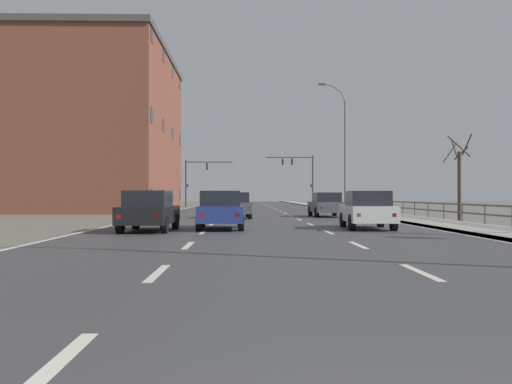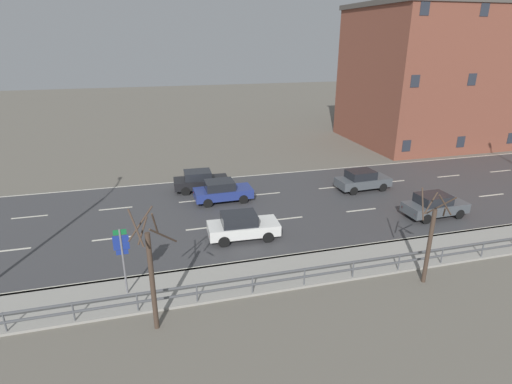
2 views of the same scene
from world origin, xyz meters
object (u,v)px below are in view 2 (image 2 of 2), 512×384
(highway_sign, at_px, (122,254))
(car_mid_centre, at_px, (362,180))
(car_far_left, at_px, (435,205))
(brick_building, at_px, (450,75))
(car_near_right, at_px, (222,191))
(car_distant, at_px, (242,226))
(car_near_left, at_px, (200,181))

(highway_sign, relative_size, car_mid_centre, 0.80)
(highway_sign, height_order, car_far_left, highway_sign)
(highway_sign, distance_m, brick_building, 41.70)
(car_near_right, distance_m, brick_building, 31.59)
(car_near_right, height_order, car_far_left, same)
(car_near_right, bearing_deg, car_mid_centre, 86.56)
(highway_sign, distance_m, car_distant, 7.72)
(car_near_left, xyz_separation_m, car_far_left, (8.91, 14.10, 0.00))
(car_near_right, bearing_deg, car_far_left, 63.08)
(brick_building, bearing_deg, car_near_left, -71.28)
(car_near_right, bearing_deg, car_distant, -0.71)
(highway_sign, distance_m, car_mid_centre, 19.79)
(car_far_left, height_order, car_distant, same)
(car_distant, relative_size, brick_building, 0.20)
(car_near_right, distance_m, car_far_left, 14.32)
(car_near_left, distance_m, brick_building, 31.72)
(car_distant, distance_m, brick_building, 34.40)
(car_mid_centre, relative_size, car_distant, 1.00)
(highway_sign, bearing_deg, car_distant, 123.04)
(car_near_left, bearing_deg, car_far_left, 59.52)
(car_distant, bearing_deg, car_mid_centre, 119.74)
(car_near_left, bearing_deg, brick_building, 110.54)
(car_far_left, distance_m, brick_building, 25.15)
(car_near_right, xyz_separation_m, car_far_left, (6.22, 12.90, 0.00))
(highway_sign, height_order, car_near_right, highway_sign)
(highway_sign, height_order, brick_building, brick_building)
(car_distant, bearing_deg, brick_building, 126.00)
(car_distant, bearing_deg, car_far_left, 91.49)
(highway_sign, height_order, car_distant, highway_sign)
(car_near_right, relative_size, car_mid_centre, 0.99)
(car_mid_centre, bearing_deg, highway_sign, -63.21)
(car_near_left, height_order, brick_building, brick_building)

